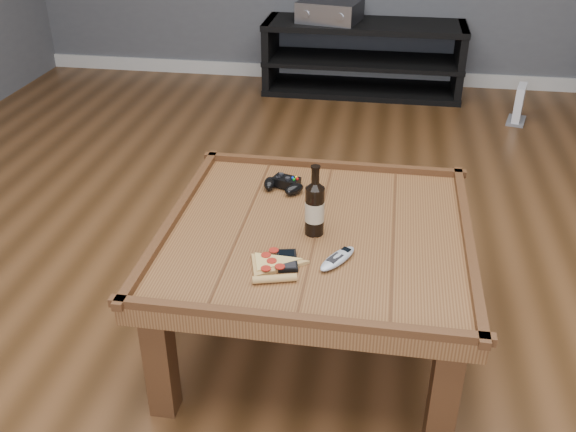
# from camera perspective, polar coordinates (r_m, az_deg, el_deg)

# --- Properties ---
(ground) EXTENTS (6.00, 6.00, 0.00)m
(ground) POSITION_cam_1_polar(r_m,az_deg,el_deg) (2.38, 2.35, -10.59)
(ground) COLOR #3F2612
(ground) RESTS_ON ground
(baseboard) EXTENTS (5.00, 0.02, 0.10)m
(baseboard) POSITION_cam_1_polar(r_m,az_deg,el_deg) (5.02, 6.71, 12.33)
(baseboard) COLOR silver
(baseboard) RESTS_ON ground
(coffee_table) EXTENTS (1.03, 1.03, 0.48)m
(coffee_table) POSITION_cam_1_polar(r_m,az_deg,el_deg) (2.15, 2.56, -2.61)
(coffee_table) COLOR #553118
(coffee_table) RESTS_ON ground
(media_console) EXTENTS (1.40, 0.45, 0.50)m
(media_console) POSITION_cam_1_polar(r_m,az_deg,el_deg) (4.74, 6.67, 13.74)
(media_console) COLOR black
(media_console) RESTS_ON ground
(beer_bottle) EXTENTS (0.06, 0.06, 0.24)m
(beer_bottle) POSITION_cam_1_polar(r_m,az_deg,el_deg) (2.05, 2.39, 0.81)
(beer_bottle) COLOR black
(beer_bottle) RESTS_ON coffee_table
(game_controller) EXTENTS (0.16, 0.14, 0.05)m
(game_controller) POSITION_cam_1_polar(r_m,az_deg,el_deg) (2.36, -0.39, 2.84)
(game_controller) COLOR black
(game_controller) RESTS_ON coffee_table
(pizza_slice) EXTENTS (0.20, 0.26, 0.02)m
(pizza_slice) POSITION_cam_1_polar(r_m,az_deg,el_deg) (1.92, -1.42, -4.43)
(pizza_slice) COLOR #B1884D
(pizza_slice) RESTS_ON coffee_table
(smartphone) EXTENTS (0.08, 0.12, 0.01)m
(smartphone) POSITION_cam_1_polar(r_m,az_deg,el_deg) (1.95, -0.08, -3.97)
(smartphone) COLOR black
(smartphone) RESTS_ON coffee_table
(remote_control) EXTENTS (0.13, 0.17, 0.02)m
(remote_control) POSITION_cam_1_polar(r_m,az_deg,el_deg) (1.95, 4.42, -3.79)
(remote_control) COLOR #A2A8AF
(remote_control) RESTS_ON coffee_table
(av_receiver) EXTENTS (0.46, 0.41, 0.14)m
(av_receiver) POSITION_cam_1_polar(r_m,az_deg,el_deg) (4.67, 3.75, 17.74)
(av_receiver) COLOR black
(av_receiver) RESTS_ON media_console
(game_console) EXTENTS (0.15, 0.22, 0.24)m
(game_console) POSITION_cam_1_polar(r_m,az_deg,el_deg) (4.43, 19.83, 9.21)
(game_console) COLOR slate
(game_console) RESTS_ON ground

